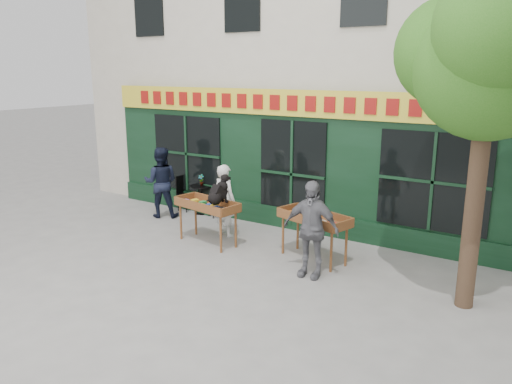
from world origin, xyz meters
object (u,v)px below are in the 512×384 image
woman (225,200)px  man_left (161,182)px  dog (218,189)px  book_cart_right (314,221)px  book_cart_center (207,207)px  man_right (311,229)px  bistro_table (202,194)px

woman → man_left: bearing=1.2°
dog → book_cart_right: 2.14m
book_cart_center → woman: 0.65m
woman → man_right: (2.70, -1.04, 0.08)m
woman → bistro_table: size_ratio=2.19×
book_cart_center → man_right: 2.73m
man_left → dog: bearing=126.9°
woman → book_cart_right: bearing=-177.1°
man_right → bistro_table: (-4.28, 2.15, -0.36)m
book_cart_center → man_right: (2.70, -0.39, 0.09)m
book_cart_center → man_left: 2.48m
man_right → bistro_table: 4.80m
man_left → woman: bearing=140.0°
book_cart_right → woman: bearing=-170.6°
man_left → book_cart_center: bearing=125.0°
book_cart_right → man_left: man_left is taller
book_cart_center → book_cart_right: size_ratio=0.98×
bistro_table → book_cart_center: bearing=-48.2°
bistro_table → man_right: bearing=-26.7°
dog → woman: (-0.35, 0.70, -0.46)m
book_cart_right → man_right: 0.81m
man_right → man_left: (-4.98, 1.38, 0.01)m
book_cart_center → woman: woman is taller
dog → woman: bearing=126.3°
man_right → dog: bearing=168.0°
dog → book_cart_center: bearing=-178.4°
man_right → woman: bearing=155.2°
woman → dog: bearing=126.3°
book_cart_center → book_cart_right: same height
book_cart_center → dog: size_ratio=2.64×
bistro_table → man_left: bearing=-132.1°
bistro_table → book_cart_right: bearing=-19.4°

